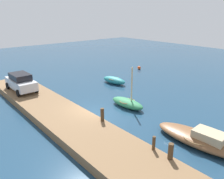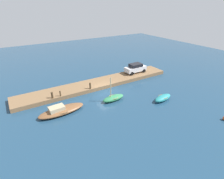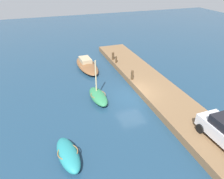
{
  "view_description": "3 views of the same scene",
  "coord_description": "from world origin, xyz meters",
  "px_view_note": "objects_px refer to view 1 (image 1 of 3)",
  "views": [
    {
      "loc": [
        13.64,
        -9.79,
        7.89
      ],
      "look_at": [
        -1.46,
        3.03,
        1.12
      ],
      "focal_mm": 36.62,
      "sensor_mm": 36.0,
      "label": 1
    },
    {
      "loc": [
        12.05,
        21.71,
        12.51
      ],
      "look_at": [
        -0.17,
        1.64,
        0.92
      ],
      "focal_mm": 28.5,
      "sensor_mm": 36.0,
      "label": 2
    },
    {
      "loc": [
        -14.92,
        7.21,
        10.2
      ],
      "look_at": [
        -0.3,
        2.08,
        1.32
      ],
      "focal_mm": 33.45,
      "sensor_mm": 36.0,
      "label": 3
    }
  ],
  "objects_px": {
    "motorboat_brown": "(201,139)",
    "mooring_post_west": "(102,115)",
    "dinghy_teal": "(114,80)",
    "mooring_post_mid_west": "(154,143)",
    "rowboat_green": "(127,103)",
    "parked_car": "(21,82)",
    "marker_buoy": "(139,68)",
    "mooring_post_mid_east": "(171,151)"
  },
  "relations": [
    {
      "from": "motorboat_brown",
      "to": "marker_buoy",
      "type": "distance_m",
      "value": 19.68
    },
    {
      "from": "mooring_post_mid_west",
      "to": "mooring_post_west",
      "type": "bearing_deg",
      "value": 180.0
    },
    {
      "from": "rowboat_green",
      "to": "marker_buoy",
      "type": "xyz_separation_m",
      "value": [
        -8.76,
        10.8,
        -0.15
      ]
    },
    {
      "from": "mooring_post_mid_west",
      "to": "marker_buoy",
      "type": "bearing_deg",
      "value": 135.35
    },
    {
      "from": "mooring_post_mid_west",
      "to": "mooring_post_mid_east",
      "type": "relative_size",
      "value": 0.91
    },
    {
      "from": "dinghy_teal",
      "to": "mooring_post_west",
      "type": "bearing_deg",
      "value": -52.88
    },
    {
      "from": "marker_buoy",
      "to": "mooring_post_west",
      "type": "bearing_deg",
      "value": -54.96
    },
    {
      "from": "motorboat_brown",
      "to": "mooring_post_west",
      "type": "height_order",
      "value": "mooring_post_west"
    },
    {
      "from": "motorboat_brown",
      "to": "mooring_post_mid_west",
      "type": "bearing_deg",
      "value": -109.63
    },
    {
      "from": "motorboat_brown",
      "to": "mooring_post_west",
      "type": "bearing_deg",
      "value": -152.44
    },
    {
      "from": "parked_car",
      "to": "mooring_post_west",
      "type": "bearing_deg",
      "value": 9.97
    },
    {
      "from": "marker_buoy",
      "to": "dinghy_teal",
      "type": "bearing_deg",
      "value": -68.66
    },
    {
      "from": "rowboat_green",
      "to": "mooring_post_mid_west",
      "type": "distance_m",
      "value": 7.48
    },
    {
      "from": "rowboat_green",
      "to": "parked_car",
      "type": "height_order",
      "value": "rowboat_green"
    },
    {
      "from": "motorboat_brown",
      "to": "mooring_post_west",
      "type": "distance_m",
      "value": 6.56
    },
    {
      "from": "dinghy_teal",
      "to": "motorboat_brown",
      "type": "bearing_deg",
      "value": -25.67
    },
    {
      "from": "parked_car",
      "to": "marker_buoy",
      "type": "distance_m",
      "value": 16.84
    },
    {
      "from": "rowboat_green",
      "to": "dinghy_teal",
      "type": "height_order",
      "value": "rowboat_green"
    },
    {
      "from": "motorboat_brown",
      "to": "dinghy_teal",
      "type": "bearing_deg",
      "value": 158.46
    },
    {
      "from": "dinghy_teal",
      "to": "mooring_post_west",
      "type": "relative_size",
      "value": 3.41
    },
    {
      "from": "rowboat_green",
      "to": "parked_car",
      "type": "relative_size",
      "value": 0.88
    },
    {
      "from": "mooring_post_mid_west",
      "to": "rowboat_green",
      "type": "bearing_deg",
      "value": 147.19
    },
    {
      "from": "mooring_post_west",
      "to": "mooring_post_mid_west",
      "type": "xyz_separation_m",
      "value": [
        4.62,
        0.0,
        -0.07
      ]
    },
    {
      "from": "mooring_post_mid_east",
      "to": "mooring_post_mid_west",
      "type": "bearing_deg",
      "value": 180.0
    },
    {
      "from": "parked_car",
      "to": "rowboat_green",
      "type": "bearing_deg",
      "value": 34.14
    },
    {
      "from": "mooring_post_west",
      "to": "rowboat_green",
      "type": "bearing_deg",
      "value": 112.2
    },
    {
      "from": "mooring_post_mid_west",
      "to": "marker_buoy",
      "type": "relative_size",
      "value": 1.68
    },
    {
      "from": "parked_car",
      "to": "mooring_post_mid_east",
      "type": "bearing_deg",
      "value": 6.12
    },
    {
      "from": "mooring_post_mid_east",
      "to": "mooring_post_west",
      "type": "bearing_deg",
      "value": 180.0
    },
    {
      "from": "mooring_post_west",
      "to": "mooring_post_mid_west",
      "type": "bearing_deg",
      "value": 0.0
    },
    {
      "from": "dinghy_teal",
      "to": "rowboat_green",
      "type": "bearing_deg",
      "value": -38.98
    },
    {
      "from": "marker_buoy",
      "to": "mooring_post_mid_east",
      "type": "bearing_deg",
      "value": -42.6
    },
    {
      "from": "rowboat_green",
      "to": "dinghy_teal",
      "type": "distance_m",
      "value": 6.97
    },
    {
      "from": "mooring_post_west",
      "to": "marker_buoy",
      "type": "distance_m",
      "value": 18.14
    },
    {
      "from": "mooring_post_west",
      "to": "marker_buoy",
      "type": "height_order",
      "value": "mooring_post_west"
    },
    {
      "from": "motorboat_brown",
      "to": "parked_car",
      "type": "height_order",
      "value": "parked_car"
    },
    {
      "from": "parked_car",
      "to": "dinghy_teal",
      "type": "bearing_deg",
      "value": 73.98
    },
    {
      "from": "motorboat_brown",
      "to": "marker_buoy",
      "type": "xyz_separation_m",
      "value": [
        -16.0,
        11.47,
        -0.17
      ]
    },
    {
      "from": "motorboat_brown",
      "to": "marker_buoy",
      "type": "relative_size",
      "value": 12.19
    },
    {
      "from": "mooring_post_west",
      "to": "motorboat_brown",
      "type": "bearing_deg",
      "value": 31.08
    },
    {
      "from": "motorboat_brown",
      "to": "mooring_post_mid_east",
      "type": "xyz_separation_m",
      "value": [
        0.14,
        -3.37,
        0.64
      ]
    },
    {
      "from": "dinghy_teal",
      "to": "mooring_post_mid_west",
      "type": "xyz_separation_m",
      "value": [
        12.22,
        -7.66,
        0.61
      ]
    }
  ]
}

